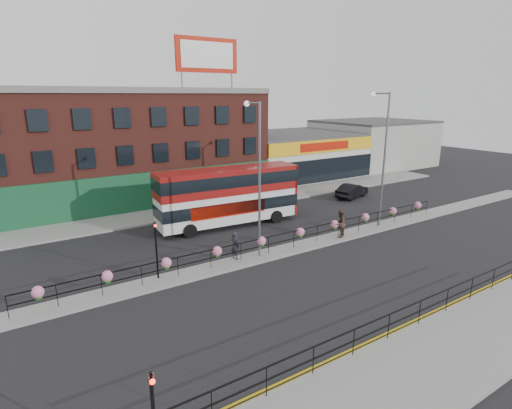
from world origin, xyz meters
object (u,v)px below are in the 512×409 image
pedestrian_b (340,224)px  lamp_column_west (257,167)px  double_decker_bus (229,191)px  pedestrian_a (235,245)px  car (352,191)px  lamp_column_east (382,148)px

pedestrian_b → lamp_column_west: (-6.59, 0.42, 4.53)m
double_decker_bus → pedestrian_a: 7.22m
car → lamp_column_east: 10.39m
lamp_column_west → lamp_column_east: lamp_column_east is taller
lamp_column_west → lamp_column_east: (10.98, 0.11, 0.33)m
car → pedestrian_b: (-9.39, -7.95, 0.43)m
pedestrian_b → lamp_column_east: 6.57m
pedestrian_a → pedestrian_b: 8.10m
pedestrian_a → pedestrian_b: pedestrian_b is taller
car → pedestrian_a: size_ratio=2.57×
pedestrian_a → lamp_column_east: size_ratio=0.18×
double_decker_bus → lamp_column_west: lamp_column_west is taller
pedestrian_b → double_decker_bus: bearing=-86.7°
lamp_column_west → double_decker_bus: bearing=76.2°
pedestrian_a → pedestrian_b: (8.08, -0.60, 0.11)m
lamp_column_west → pedestrian_a: bearing=173.2°
car → lamp_column_east: (-5.00, -7.42, 5.29)m
car → pedestrian_a: bearing=96.8°
double_decker_bus → lamp_column_east: 11.80m
lamp_column_east → car: bearing=56.0°
car → pedestrian_a: (-17.47, -7.35, 0.32)m
pedestrian_a → lamp_column_west: 4.87m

